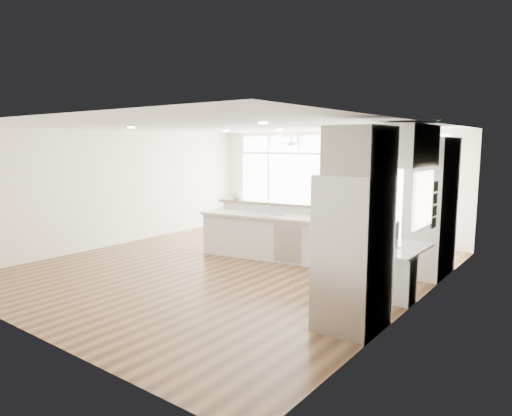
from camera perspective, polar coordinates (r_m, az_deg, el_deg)
The scene contains 24 objects.
floor at distance 8.99m, azimuth -2.73°, elevation -7.40°, with size 7.00×8.00×0.02m, color #402713.
ceiling at distance 8.68m, azimuth -2.86°, elevation 10.13°, with size 7.00×8.00×0.02m, color silver.
wall_back at distance 12.07m, azimuth 9.45°, elevation 3.02°, with size 7.00×0.04×2.70m, color white.
wall_front at distance 6.24m, azimuth -27.00°, elevation -2.36°, with size 7.00×0.04×2.70m, color white.
wall_left at distance 11.28m, azimuth -16.61°, elevation 2.45°, with size 0.04×8.00×2.70m, color white.
wall_right at distance 7.05m, azimuth 19.67°, elevation -0.85°, with size 0.04×8.00×2.70m, color white.
glass_wall at distance 12.04m, azimuth 9.29°, elevation 1.58°, with size 5.80×0.06×2.08m, color white.
transom_row at distance 11.97m, azimuth 9.43°, elevation 7.91°, with size 5.90×0.06×0.40m, color white.
desk_window at distance 7.32m, azimuth 20.15°, elevation 1.02°, with size 0.04×0.85×0.85m, color silver.
ceiling_fan at distance 11.23m, azimuth 4.43°, elevation 8.51°, with size 1.16×1.16×0.32m, color white.
recessed_lights at distance 8.83m, azimuth -2.01°, elevation 9.97°, with size 3.40×3.00×0.02m, color white.
oven_cabinet at distance 8.87m, azimuth 21.09°, elevation 0.16°, with size 0.64×1.20×2.50m, color silver.
desk_nook at distance 7.64m, azimuth 17.34°, elevation -7.52°, with size 0.72×1.30×0.76m, color silver.
upper_cabinets at distance 7.36m, azimuth 18.27°, elevation 7.39°, with size 0.64×1.30×0.64m, color silver.
refrigerator at distance 6.01m, azimuth 12.05°, elevation -5.43°, with size 0.76×0.90×2.00m, color #AAAAAF.
fridge_cabinet at distance 5.82m, azimuth 12.97°, elevation 7.04°, with size 0.64×0.90×0.60m, color silver.
framed_photos at distance 7.93m, azimuth 21.40°, elevation 0.37°, with size 0.06×0.22×0.80m, color black.
kitchen_island at distance 9.59m, azimuth 1.28°, elevation -2.90°, with size 2.83×1.07×1.13m, color silver.
rug at distance 7.82m, azimuth 13.43°, elevation -9.87°, with size 0.91×0.66×0.01m, color #351A10.
office_chair at distance 7.76m, azimuth 9.25°, elevation -6.51°, with size 0.46×0.43×0.89m, color black.
fishbowl at distance 10.29m, azimuth -2.46°, elevation 1.67°, with size 0.23×0.23×0.23m, color silver.
monitor at distance 7.53m, azimuth 16.95°, elevation -3.18°, with size 0.08×0.48×0.40m, color black.
keyboard at distance 7.63m, azimuth 15.69°, elevation -4.48°, with size 0.11×0.29×0.01m, color white.
potted_plant at distance 8.80m, azimuth 21.54°, elevation 9.05°, with size 0.28×0.31×0.24m, color #245122.
Camera 1 is at (5.54, -6.67, 2.38)m, focal length 32.00 mm.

